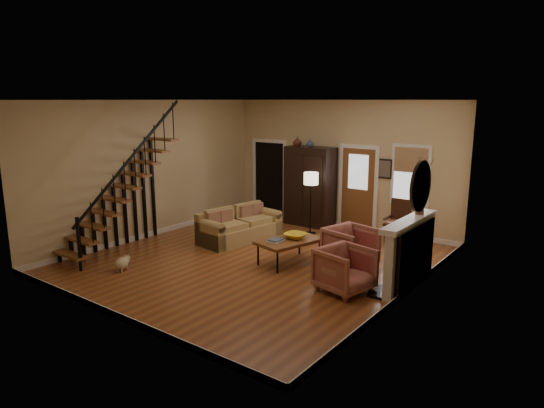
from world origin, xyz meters
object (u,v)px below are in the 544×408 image
Objects in this scene: coffee_table at (289,251)px; armchair_right at (351,247)px; sofa at (240,225)px; floor_lamp at (311,204)px; armchair_left at (345,270)px; side_chair at (397,222)px; armoire at (310,186)px.

armchair_right is (1.10, 0.58, 0.16)m from coffee_table.
sofa is at bearing 161.32° from coffee_table.
armchair_left is at bearing -48.18° from floor_lamp.
armchair_left is at bearing -82.48° from side_chair.
armchair_right is at bearing -38.50° from floor_lamp.
side_chair is (3.06, 2.07, 0.13)m from sofa.
sofa is 1.53× the size of coffee_table.
armchair_left is 1.33m from armchair_right.
armchair_right is 2.13m from side_chair.
armoire is at bearing 175.52° from side_chair.
side_chair is (2.55, -0.20, -0.54)m from armoire.
armchair_right reaches higher than coffee_table.
sofa is 2.32× the size of armchair_left.
armchair_left is at bearing -49.81° from armoire.
side_chair is at bearing 20.20° from armchair_left.
coffee_table is 2.97m from side_chair.
coffee_table is 1.25m from armchair_right.
armchair_left reaches higher than coffee_table.
floor_lamp is (-2.46, 2.75, 0.39)m from armchair_left.
sofa is 1.98m from coffee_table.
armchair_right is at bearing 7.27° from sofa.
floor_lamp is at bearing -56.21° from armoire.
armoire reaches higher than armchair_right.
armchair_right is at bearing 36.36° from armchair_left.
armoire is 3.31m from coffee_table.
coffee_table is 1.52× the size of armchair_left.
armchair_left is at bearing -11.67° from sofa.
armchair_right is (-0.53, 1.22, 0.01)m from armchair_left.
armchair_right reaches higher than sofa.
armchair_left is (2.99, -3.54, -0.66)m from armoire.
armchair_right is at bearing -92.51° from side_chair.
sofa is at bearing -125.00° from floor_lamp.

